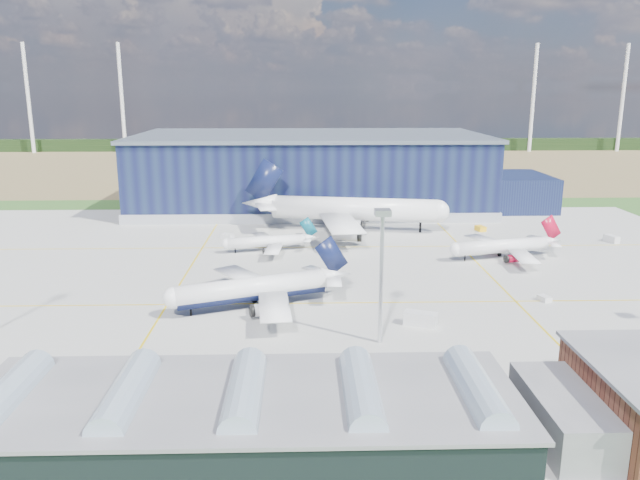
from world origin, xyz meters
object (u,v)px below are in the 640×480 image
Objects in this scene: airliner_navy at (252,277)px; car_a at (425,319)px; gse_tug_c at (480,229)px; gse_van_b at (611,239)px; airliner_widebody at (355,197)px; gse_cart_b at (227,236)px; light_mast_center at (382,255)px; gse_cart_a at (544,299)px; airliner_red at (502,239)px; gse_van_a at (420,319)px; airliner_regional at (266,236)px; gse_tug_b at (248,283)px; hangar at (318,175)px.

airliner_navy is 11.44× the size of car_a.
gse_van_b is at bearing -38.66° from gse_tug_c.
gse_tug_c is at bearing 7.76° from airliner_widebody.
gse_tug_c reaches higher than gse_cart_b.
car_a is (9.58, 9.35, -14.86)m from light_mast_center.
gse_cart_a is 0.79× the size of gse_cart_b.
gse_van_a is (-28.59, -44.49, -3.86)m from airliner_red.
airliner_red is 1.21× the size of airliner_regional.
gse_tug_b is at bearing 4.99° from airliner_red.
gse_tug_c is at bearing -154.95° from airliner_navy.
airliner_red is 7.27× the size of gse_van_b.
airliner_red reaches higher than gse_van_a.
gse_van_a reaches higher than gse_cart_b.
hangar reaches higher than car_a.
airliner_regional is at bearing -103.53° from hangar.
airliner_red is at bearing 54.63° from light_mast_center.
hangar is 117.19m from car_a.
hangar is 43.08× the size of car_a.
gse_tug_b is 0.50× the size of gse_van_a.
gse_van_b is 35.91m from gse_tug_c.
gse_van_a is at bearing -116.97° from gse_cart_b.
light_mast_center is 43.68m from gse_cart_a.
hangar is 3.77× the size of airliner_navy.
light_mast_center reaches higher than gse_tug_b.
light_mast_center reaches higher than airliner_red.
light_mast_center is 7.78× the size of gse_tug_b.
airliner_regional is 7.70× the size of gse_cart_b.
airliner_red reaches higher than gse_tug_b.
gse_cart_b is at bearing -31.01° from airliner_red.
airliner_navy is 34.05m from car_a.
airliner_widebody is at bearing 26.71° from gse_van_a.
gse_cart_b is at bearing 123.01° from gse_cart_a.
gse_tug_c is (4.71, 63.31, 0.19)m from gse_cart_a.
gse_cart_b is (-75.05, -7.84, -0.03)m from gse_tug_c.
gse_van_a is at bearing -37.76° from gse_tug_b.
car_a is (-31.00, -73.98, -0.19)m from gse_tug_c.
hangar is at bearing 126.39° from gse_van_b.
gse_tug_c reaches higher than gse_cart_a.
hangar is 6.30× the size of light_mast_center.
light_mast_center is 0.73× the size of airliner_red.
gse_van_a is (33.31, -24.63, 0.64)m from gse_tug_b.
hangar is 2.30× the size of airliner_widebody.
airliner_red is at bearing 16.50° from gse_tug_b.
gse_van_b is at bearing 172.59° from airliner_regional.
airliner_red reaches higher than gse_van_b.
gse_van_a is 88.89m from gse_van_b.
light_mast_center is 65.90m from airliner_regional.
car_a is (-27.33, -42.65, -4.57)m from airliner_red.
gse_tug_b is at bearing -107.27° from airliner_widebody.
gse_van_b is at bearing 18.92° from gse_tug_b.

